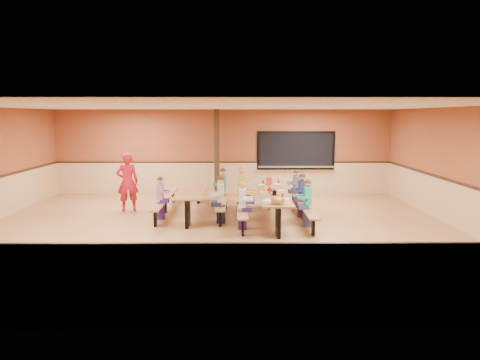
{
  "coord_description": "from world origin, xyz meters",
  "views": [
    {
      "loc": [
        0.51,
        -10.29,
        2.78
      ],
      "look_at": [
        0.58,
        0.53,
        1.15
      ],
      "focal_mm": 32.0,
      "sensor_mm": 36.0,
      "label": 1
    }
  ],
  "objects": [
    {
      "name": "seated_child_teal_right",
      "position": [
        2.28,
        0.27,
        0.59
      ],
      "size": [
        0.36,
        0.29,
        1.18
      ],
      "primitive_type": null,
      "color": "teal",
      "rests_on": "ground"
    },
    {
      "name": "room_envelope",
      "position": [
        0.0,
        0.0,
        0.69
      ],
      "size": [
        12.04,
        10.04,
        3.02
      ],
      "color": "brown",
      "rests_on": "ground"
    },
    {
      "name": "seated_child_char_right",
      "position": [
        2.28,
        2.51,
        0.57
      ],
      "size": [
        0.33,
        0.27,
        1.14
      ],
      "primitive_type": null,
      "color": "#545A5F",
      "rests_on": "ground"
    },
    {
      "name": "punch_pitcher",
      "position": [
        1.45,
        2.24,
        0.85
      ],
      "size": [
        0.16,
        0.16,
        0.22
      ],
      "primitive_type": "cylinder",
      "color": "#B41D18",
      "rests_on": "cafeteria_table_main"
    },
    {
      "name": "seated_child_green_sec",
      "position": [
        0.08,
        2.26,
        0.61
      ],
      "size": [
        0.38,
        0.31,
        1.23
      ],
      "primitive_type": null,
      "color": "#32774A",
      "rests_on": "ground"
    },
    {
      "name": "place_settings",
      "position": [
        1.46,
        0.96,
        0.8
      ],
      "size": [
        0.65,
        3.3,
        0.11
      ],
      "primitive_type": null,
      "color": "beige",
      "rests_on": "cafeteria_table_main"
    },
    {
      "name": "table_paddle",
      "position": [
        1.36,
        1.25,
        0.88
      ],
      "size": [
        0.16,
        0.16,
        0.56
      ],
      "color": "black",
      "rests_on": "cafeteria_table_main"
    },
    {
      "name": "seated_child_white_left",
      "position": [
        0.63,
        0.01,
        0.58
      ],
      "size": [
        0.35,
        0.29,
        1.17
      ],
      "primitive_type": null,
      "color": "white",
      "rests_on": "ground"
    },
    {
      "name": "seated_child_purple_sec",
      "position": [
        -1.57,
        1.06,
        0.57
      ],
      "size": [
        0.34,
        0.28,
        1.14
      ],
      "primitive_type": null,
      "color": "#98618F",
      "rests_on": "ground"
    },
    {
      "name": "cafeteria_table_main",
      "position": [
        1.46,
        0.96,
        0.53
      ],
      "size": [
        1.91,
        3.7,
        0.74
      ],
      "color": "#9E683E",
      "rests_on": "ground"
    },
    {
      "name": "seated_child_tan_sec",
      "position": [
        0.08,
        0.63,
        0.61
      ],
      "size": [
        0.37,
        0.31,
        1.22
      ],
      "primitive_type": null,
      "color": "beige",
      "rests_on": "ground"
    },
    {
      "name": "standing_woman",
      "position": [
        -2.71,
        2.1,
        0.86
      ],
      "size": [
        0.72,
        0.59,
        1.72
      ],
      "primitive_type": "imported",
      "rotation": [
        0.0,
        0.0,
        3.46
      ],
      "color": "#B61423",
      "rests_on": "ground"
    },
    {
      "name": "chip_bowl",
      "position": [
        1.45,
        -0.54,
        0.81
      ],
      "size": [
        0.32,
        0.32,
        0.15
      ],
      "primitive_type": null,
      "color": "orange",
      "rests_on": "cafeteria_table_main"
    },
    {
      "name": "ground",
      "position": [
        0.0,
        0.0,
        0.0
      ],
      "size": [
        12.0,
        12.0,
        0.0
      ],
      "primitive_type": "plane",
      "color": "#956138",
      "rests_on": "ground"
    },
    {
      "name": "structural_post",
      "position": [
        -0.2,
        4.4,
        1.5
      ],
      "size": [
        0.18,
        0.18,
        3.0
      ],
      "primitive_type": "cube",
      "color": "black",
      "rests_on": "ground"
    },
    {
      "name": "condiment_mustard",
      "position": [
        1.29,
        1.08,
        0.82
      ],
      "size": [
        0.06,
        0.06,
        0.17
      ],
      "primitive_type": "cylinder",
      "color": "yellow",
      "rests_on": "cafeteria_table_main"
    },
    {
      "name": "seated_adult_yellow",
      "position": [
        0.63,
        1.02,
        0.74
      ],
      "size": [
        0.5,
        0.41,
        1.49
      ],
      "primitive_type": null,
      "color": "gold",
      "rests_on": "ground"
    },
    {
      "name": "seated_child_grey_left",
      "position": [
        0.63,
        2.1,
        0.62
      ],
      "size": [
        0.38,
        0.31,
        1.23
      ],
      "primitive_type": null,
      "color": "#BDBDBD",
      "rests_on": "ground"
    },
    {
      "name": "napkin_dispenser",
      "position": [
        1.47,
        0.6,
        0.8
      ],
      "size": [
        0.1,
        0.14,
        0.13
      ],
      "primitive_type": "cube",
      "color": "black",
      "rests_on": "cafeteria_table_main"
    },
    {
      "name": "seated_child_navy_right",
      "position": [
        2.28,
        1.27,
        0.6
      ],
      "size": [
        0.37,
        0.3,
        1.2
      ],
      "primitive_type": null,
      "color": "navy",
      "rests_on": "ground"
    },
    {
      "name": "kitchen_pass_through",
      "position": [
        2.6,
        4.96,
        1.49
      ],
      "size": [
        2.78,
        0.28,
        1.38
      ],
      "color": "black",
      "rests_on": "ground"
    },
    {
      "name": "cafeteria_table_second",
      "position": [
        -0.75,
        1.83,
        0.53
      ],
      "size": [
        1.91,
        3.7,
        0.74
      ],
      "color": "#9E683E",
      "rests_on": "ground"
    },
    {
      "name": "condiment_ketchup",
      "position": [
        1.36,
        0.87,
        0.82
      ],
      "size": [
        0.06,
        0.06,
        0.17
      ],
      "primitive_type": "cylinder",
      "color": "#B2140F",
      "rests_on": "cafeteria_table_main"
    }
  ]
}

